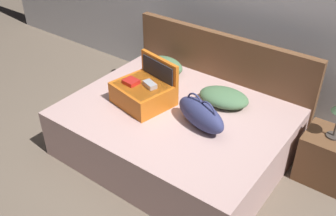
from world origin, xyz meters
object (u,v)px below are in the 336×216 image
Objects in this scene: pillow_near_headboard at (165,66)px; hard_case_large at (144,91)px; pillow_center_head at (224,97)px; bed at (175,132)px; duffel_bag at (201,114)px; nightstand at (327,157)px.

hard_case_large is at bearing -72.31° from pillow_near_headboard.
bed is at bearing -128.12° from pillow_center_head.
pillow_center_head is (0.62, 0.43, -0.05)m from hard_case_large.
bed is 3.46× the size of duffel_bag.
bed is 0.50m from hard_case_large.
hard_case_large is (-0.33, -0.06, 0.37)m from bed.
pillow_near_headboard is 0.89× the size of nightstand.
bed is 0.80m from pillow_near_headboard.
pillow_near_headboard is (-0.51, 0.52, 0.34)m from bed.
nightstand is at bearing 22.20° from bed.
pillow_center_head is at bearing 91.73° from duffel_bag.
hard_case_large is at bearing -170.38° from bed.
pillow_near_headboard is (-0.81, 0.57, -0.03)m from duffel_bag.
pillow_center_head is at bearing 46.22° from hard_case_large.
duffel_bag reaches higher than nightstand.
hard_case_large reaches higher than bed.
hard_case_large is 1.20× the size of pillow_center_head.
pillow_near_headboard is 0.86× the size of pillow_center_head.
bed is at bearing -157.80° from nightstand.
duffel_bag is at bearing -88.27° from pillow_center_head.
bed is 3.48× the size of hard_case_large.
pillow_center_head reaches higher than bed.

